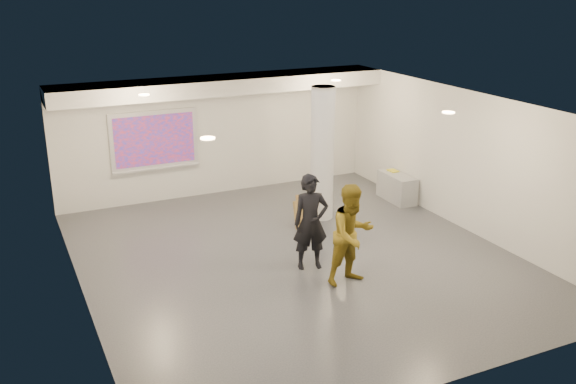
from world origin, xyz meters
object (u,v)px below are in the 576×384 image
column (322,154)px  woman (311,222)px  projection_screen (154,141)px  credenza (397,187)px  man (352,234)px

column → woman: size_ratio=1.65×
column → projection_screen: (-3.10, 2.65, 0.03)m
projection_screen → credenza: projection_screen is taller
column → credenza: column is taller
woman → credenza: bearing=47.1°
column → projection_screen: 4.08m
credenza → man: (-3.28, -3.35, 0.59)m
woman → man: 0.94m
man → column: bearing=63.3°
column → woman: bearing=-122.5°
projection_screen → man: (2.04, -5.77, -0.61)m
projection_screen → credenza: 5.96m
woman → man: (0.38, -0.87, 0.01)m
credenza → man: 4.73m
column → credenza: (2.22, 0.24, -1.17)m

